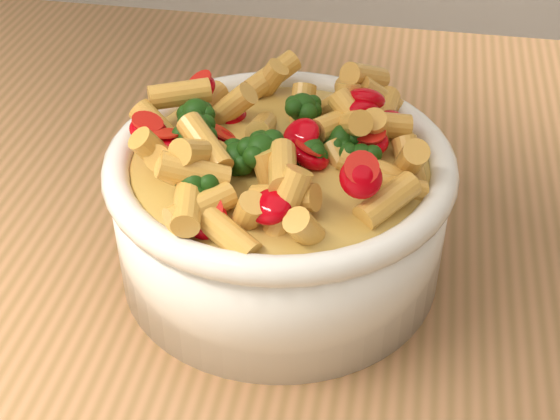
# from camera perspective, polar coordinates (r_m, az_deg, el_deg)

# --- Properties ---
(table) EXTENTS (1.20, 0.80, 0.90)m
(table) POSITION_cam_1_polar(r_m,az_deg,el_deg) (0.70, 1.54, -7.92)
(table) COLOR #A87148
(table) RESTS_ON ground
(serving_bowl) EXTENTS (0.25, 0.25, 0.11)m
(serving_bowl) POSITION_cam_1_polar(r_m,az_deg,el_deg) (0.57, 0.00, 0.10)
(serving_bowl) COLOR white
(serving_bowl) RESTS_ON table
(pasta_salad) EXTENTS (0.20, 0.20, 0.04)m
(pasta_salad) POSITION_cam_1_polar(r_m,az_deg,el_deg) (0.53, 0.00, 5.73)
(pasta_salad) COLOR #FFBC50
(pasta_salad) RESTS_ON serving_bowl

